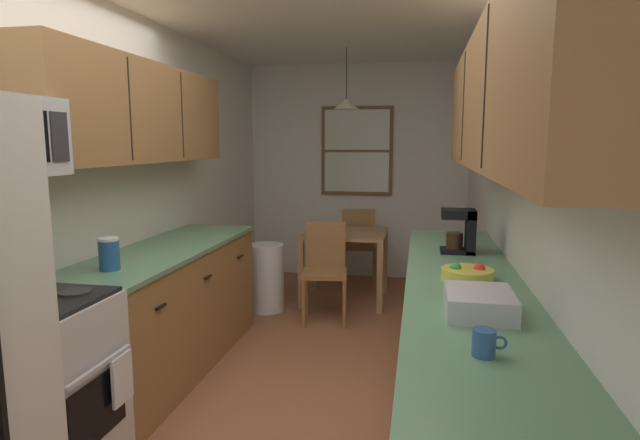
# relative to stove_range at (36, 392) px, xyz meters

# --- Properties ---
(ground_plane) EXTENTS (12.00, 12.00, 0.00)m
(ground_plane) POSITION_rel_stove_range_xyz_m (0.99, 1.62, -0.47)
(ground_plane) COLOR #995B3D
(wall_left) EXTENTS (0.10, 9.00, 2.55)m
(wall_left) POSITION_rel_stove_range_xyz_m (-0.36, 1.62, 0.80)
(wall_left) COLOR white
(wall_left) RESTS_ON ground
(wall_right) EXTENTS (0.10, 9.00, 2.55)m
(wall_right) POSITION_rel_stove_range_xyz_m (2.34, 1.62, 0.80)
(wall_right) COLOR white
(wall_right) RESTS_ON ground
(wall_back) EXTENTS (4.40, 0.10, 2.55)m
(wall_back) POSITION_rel_stove_range_xyz_m (0.99, 4.27, 0.80)
(wall_back) COLOR white
(wall_back) RESTS_ON ground
(stove_range) EXTENTS (0.66, 0.59, 1.10)m
(stove_range) POSITION_rel_stove_range_xyz_m (0.00, 0.00, 0.00)
(stove_range) COLOR silver
(stove_range) RESTS_ON ground
(counter_left) EXTENTS (0.64, 2.03, 0.90)m
(counter_left) POSITION_rel_stove_range_xyz_m (-0.01, 1.31, -0.02)
(counter_left) COLOR olive
(counter_left) RESTS_ON ground
(upper_cabinets_left) EXTENTS (0.33, 2.11, 0.66)m
(upper_cabinets_left) POSITION_rel_stove_range_xyz_m (-0.15, 1.26, 1.35)
(upper_cabinets_left) COLOR olive
(counter_right) EXTENTS (0.64, 3.42, 0.90)m
(counter_right) POSITION_rel_stove_range_xyz_m (1.99, 0.70, -0.02)
(counter_right) COLOR olive
(counter_right) RESTS_ON ground
(upper_cabinets_right) EXTENTS (0.33, 3.10, 0.67)m
(upper_cabinets_right) POSITION_rel_stove_range_xyz_m (2.13, 0.65, 1.36)
(upper_cabinets_right) COLOR olive
(dining_table) EXTENTS (0.83, 0.76, 0.73)m
(dining_table) POSITION_rel_stove_range_xyz_m (1.01, 3.19, 0.13)
(dining_table) COLOR #A87F51
(dining_table) RESTS_ON ground
(dining_chair_near) EXTENTS (0.45, 0.45, 0.90)m
(dining_chair_near) POSITION_rel_stove_range_xyz_m (0.90, 2.60, 0.03)
(dining_chair_near) COLOR olive
(dining_chair_near) RESTS_ON ground
(dining_chair_far) EXTENTS (0.42, 0.42, 0.90)m
(dining_chair_far) POSITION_rel_stove_range_xyz_m (1.08, 3.78, 0.03)
(dining_chair_far) COLOR olive
(dining_chair_far) RESTS_ON ground
(pendant_light) EXTENTS (0.26, 0.26, 0.59)m
(pendant_light) POSITION_rel_stove_range_xyz_m (1.01, 3.19, 1.54)
(pendant_light) COLOR black
(back_window) EXTENTS (0.85, 0.05, 1.05)m
(back_window) POSITION_rel_stove_range_xyz_m (1.00, 4.20, 1.06)
(back_window) COLOR brown
(trash_bin) EXTENTS (0.35, 0.35, 0.65)m
(trash_bin) POSITION_rel_stove_range_xyz_m (0.29, 2.73, -0.14)
(trash_bin) COLOR white
(trash_bin) RESTS_ON ground
(storage_canister) EXTENTS (0.12, 0.12, 0.19)m
(storage_canister) POSITION_rel_stove_range_xyz_m (-0.01, 0.65, 0.52)
(storage_canister) COLOR #265999
(storage_canister) RESTS_ON counter_left
(dish_towel) EXTENTS (0.02, 0.16, 0.24)m
(dish_towel) POSITION_rel_stove_range_xyz_m (0.35, 0.15, 0.03)
(dish_towel) COLOR white
(coffee_maker) EXTENTS (0.22, 0.18, 0.29)m
(coffee_maker) POSITION_rel_stove_range_xyz_m (2.03, 1.51, 0.58)
(coffee_maker) COLOR black
(coffee_maker) RESTS_ON counter_right
(mug_by_coffeemaker) EXTENTS (0.12, 0.08, 0.09)m
(mug_by_coffeemaker) POSITION_rel_stove_range_xyz_m (1.97, -0.22, 0.48)
(mug_by_coffeemaker) COLOR #335999
(mug_by_coffeemaker) RESTS_ON counter_right
(fruit_bowl) EXTENTS (0.28, 0.28, 0.09)m
(fruit_bowl) POSITION_rel_stove_range_xyz_m (2.00, 0.81, 0.46)
(fruit_bowl) COLOR #E5D14C
(fruit_bowl) RESTS_ON counter_right
(dish_rack) EXTENTS (0.28, 0.34, 0.10)m
(dish_rack) POSITION_rel_stove_range_xyz_m (2.00, 0.24, 0.48)
(dish_rack) COLOR silver
(dish_rack) RESTS_ON counter_right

